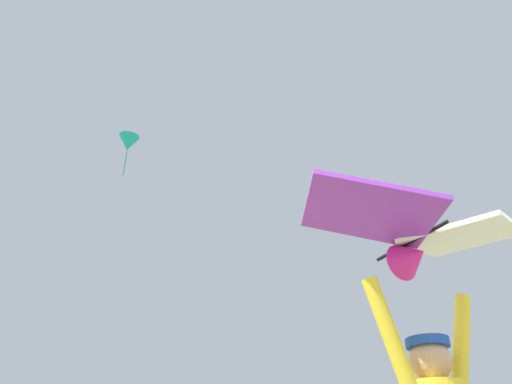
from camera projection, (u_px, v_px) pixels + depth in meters
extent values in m
sphere|color=tan|center=(430.00, 361.00, 2.75)|extent=(0.23, 0.23, 0.23)
cylinder|color=#1E47AD|center=(427.00, 343.00, 2.80)|extent=(0.25, 0.25, 0.05)
cylinder|color=yellow|center=(461.00, 344.00, 2.91)|extent=(0.28, 0.10, 0.62)
cylinder|color=yellow|center=(389.00, 333.00, 2.70)|extent=(0.28, 0.10, 0.62)
cylinder|color=black|center=(410.00, 242.00, 3.11)|extent=(0.06, 0.63, 0.02)
cube|color=white|center=(463.00, 237.00, 3.22)|extent=(0.92, 0.86, 0.19)
cube|color=purple|center=(370.00, 212.00, 2.93)|extent=(0.95, 0.90, 0.19)
cone|color=#DB2393|center=(412.00, 257.00, 3.06)|extent=(0.25, 0.21, 0.24)
cone|color=#19B2AD|center=(128.00, 143.00, 28.13)|extent=(1.58, 1.67, 1.08)
cylinder|color=#117C79|center=(125.00, 162.00, 27.48)|extent=(0.05, 0.05, 1.67)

